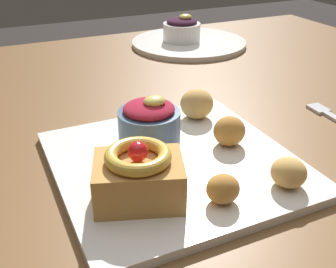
# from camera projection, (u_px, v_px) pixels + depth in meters

# --- Properties ---
(dining_table) EXTENTS (1.42, 1.04, 0.73)m
(dining_table) POSITION_uv_depth(u_px,v_px,m) (162.00, 152.00, 0.75)
(dining_table) COLOR brown
(dining_table) RESTS_ON ground_plane
(front_plate) EXTENTS (0.30, 0.30, 0.01)m
(front_plate) POSITION_uv_depth(u_px,v_px,m) (174.00, 163.00, 0.54)
(front_plate) COLOR white
(front_plate) RESTS_ON dining_table
(cake_slice) EXTENTS (0.12, 0.10, 0.07)m
(cake_slice) POSITION_uv_depth(u_px,v_px,m) (139.00, 176.00, 0.45)
(cake_slice) COLOR #C68E47
(cake_slice) RESTS_ON front_plate
(berry_ramekin) EXTENTS (0.09, 0.09, 0.07)m
(berry_ramekin) POSITION_uv_depth(u_px,v_px,m) (149.00, 122.00, 0.57)
(berry_ramekin) COLOR #3D5675
(berry_ramekin) RESTS_ON front_plate
(fritter_front) EXTENTS (0.04, 0.04, 0.04)m
(fritter_front) POSITION_uv_depth(u_px,v_px,m) (229.00, 131.00, 0.57)
(fritter_front) COLOR #BC7F38
(fritter_front) RESTS_ON front_plate
(fritter_middle) EXTENTS (0.04, 0.04, 0.04)m
(fritter_middle) POSITION_uv_depth(u_px,v_px,m) (289.00, 173.00, 0.48)
(fritter_middle) COLOR tan
(fritter_middle) RESTS_ON front_plate
(fritter_back) EXTENTS (0.05, 0.05, 0.05)m
(fritter_back) POSITION_uv_depth(u_px,v_px,m) (197.00, 104.00, 0.64)
(fritter_back) COLOR tan
(fritter_back) RESTS_ON front_plate
(fritter_extra) EXTENTS (0.04, 0.03, 0.03)m
(fritter_extra) POSITION_uv_depth(u_px,v_px,m) (223.00, 189.00, 0.45)
(fritter_extra) COLOR #BC7F38
(fritter_extra) RESTS_ON front_plate
(back_plate) EXTENTS (0.29, 0.29, 0.01)m
(back_plate) POSITION_uv_depth(u_px,v_px,m) (189.00, 43.00, 1.06)
(back_plate) COLOR white
(back_plate) RESTS_ON dining_table
(back_ramekin) EXTENTS (0.09, 0.09, 0.07)m
(back_ramekin) POSITION_uv_depth(u_px,v_px,m) (182.00, 29.00, 1.04)
(back_ramekin) COLOR white
(back_ramekin) RESTS_ON back_plate
(fork) EXTENTS (0.03, 0.13, 0.00)m
(fork) POSITION_uv_depth(u_px,v_px,m) (332.00, 117.00, 0.68)
(fork) COLOR silver
(fork) RESTS_ON dining_table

